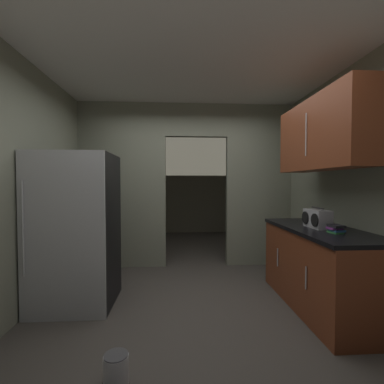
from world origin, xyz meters
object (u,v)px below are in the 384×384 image
object	(u,v)px
boombox	(317,219)
book_stack	(336,229)
refrigerator	(76,230)
paint_can	(116,369)

from	to	relation	value
boombox	book_stack	world-z (taller)	boombox
refrigerator	boombox	xyz separation A→B (m)	(2.69, -0.23, 0.13)
refrigerator	boombox	bearing A→B (deg)	-4.96
paint_can	boombox	bearing A→B (deg)	27.56
book_stack	refrigerator	bearing A→B (deg)	168.54
refrigerator	paint_can	xyz separation A→B (m)	(0.71, -1.26, -0.75)
refrigerator	paint_can	world-z (taller)	refrigerator
refrigerator	book_stack	size ratio (longest dim) A/B	11.44
boombox	paint_can	distance (m)	2.39
refrigerator	paint_can	bearing A→B (deg)	-60.50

